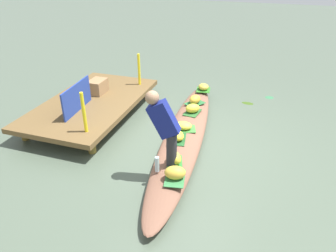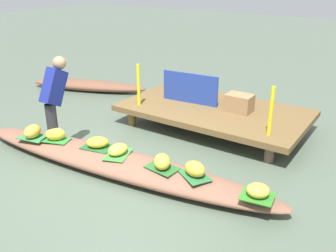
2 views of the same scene
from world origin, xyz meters
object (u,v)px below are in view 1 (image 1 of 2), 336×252
(banana_bunch_1, at_px, (175,173))
(banana_bunch_5, at_px, (174,157))
(banana_bunch_2, at_px, (195,99))
(market_banner, at_px, (77,98))
(banana_bunch_0, at_px, (203,87))
(banana_bunch_6, at_px, (177,135))
(water_bottle, at_px, (157,164))
(vendor_boat, at_px, (184,136))
(banana_bunch_3, at_px, (193,108))
(banana_bunch_4, at_px, (184,126))
(vendor_person, at_px, (164,125))
(produce_crate, at_px, (98,86))

(banana_bunch_1, relative_size, banana_bunch_5, 1.08)
(banana_bunch_2, height_order, market_banner, market_banner)
(banana_bunch_0, height_order, banana_bunch_6, banana_bunch_6)
(banana_bunch_2, xyz_separation_m, banana_bunch_6, (-1.56, -0.07, -0.02))
(water_bottle, bearing_deg, banana_bunch_0, 0.92)
(vendor_boat, distance_m, banana_bunch_3, 0.81)
(banana_bunch_0, distance_m, banana_bunch_5, 3.08)
(water_bottle, bearing_deg, banana_bunch_2, 1.32)
(banana_bunch_4, relative_size, water_bottle, 1.27)
(banana_bunch_1, distance_m, market_banner, 2.78)
(vendor_boat, relative_size, vendor_person, 4.07)
(banana_bunch_1, bearing_deg, water_bottle, 74.91)
(vendor_person, bearing_deg, banana_bunch_0, 1.83)
(vendor_boat, height_order, banana_bunch_0, banana_bunch_0)
(water_bottle, xyz_separation_m, market_banner, (1.24, 2.12, 0.26))
(vendor_person, bearing_deg, banana_bunch_5, -58.96)
(banana_bunch_4, height_order, market_banner, market_banner)
(vendor_boat, bearing_deg, banana_bunch_2, -0.05)
(market_banner, bearing_deg, vendor_boat, -92.81)
(banana_bunch_0, height_order, banana_bunch_3, banana_bunch_3)
(banana_bunch_6, distance_m, market_banner, 2.17)
(banana_bunch_4, bearing_deg, water_bottle, 179.15)
(vendor_boat, distance_m, banana_bunch_5, 1.06)
(produce_crate, bearing_deg, banana_bunch_1, -131.96)
(banana_bunch_2, distance_m, banana_bunch_6, 1.56)
(banana_bunch_1, distance_m, vendor_person, 0.70)
(banana_bunch_5, bearing_deg, banana_bunch_6, 13.81)
(vendor_boat, bearing_deg, banana_bunch_5, -178.30)
(banana_bunch_6, relative_size, market_banner, 0.30)
(banana_bunch_3, bearing_deg, banana_bunch_6, -179.61)
(vendor_boat, relative_size, banana_bunch_4, 15.49)
(banana_bunch_2, bearing_deg, market_banner, 122.07)
(banana_bunch_1, height_order, water_bottle, water_bottle)
(banana_bunch_3, bearing_deg, banana_bunch_1, -172.12)
(banana_bunch_6, bearing_deg, banana_bunch_3, 0.39)
(banana_bunch_4, relative_size, market_banner, 0.30)
(vendor_boat, height_order, banana_bunch_6, banana_bunch_6)
(vendor_person, distance_m, water_bottle, 0.60)
(water_bottle, height_order, produce_crate, produce_crate)
(banana_bunch_1, distance_m, banana_bunch_4, 1.47)
(vendor_boat, bearing_deg, banana_bunch_0, -2.28)
(banana_bunch_0, relative_size, market_banner, 0.24)
(banana_bunch_4, height_order, water_bottle, water_bottle)
(banana_bunch_1, bearing_deg, banana_bunch_0, 5.96)
(banana_bunch_1, relative_size, market_banner, 0.29)
(vendor_boat, relative_size, banana_bunch_3, 16.51)
(banana_bunch_1, relative_size, banana_bunch_2, 1.07)
(vendor_boat, distance_m, produce_crate, 2.45)
(market_banner, height_order, produce_crate, market_banner)
(banana_bunch_3, relative_size, vendor_person, 0.25)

